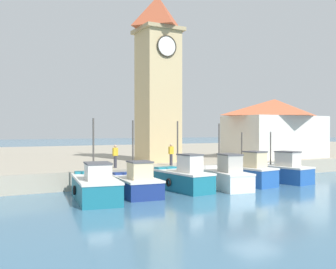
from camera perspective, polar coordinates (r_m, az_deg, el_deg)
The scene contains 12 objects.
ground_plane at distance 21.55m, azimuth 12.28°, elevation -9.66°, with size 300.00×300.00×0.00m, color teal.
quay_wharf at distance 46.77m, azimuth -11.22°, elevation -3.32°, with size 120.00×40.00×1.20m, color #A89E89.
fishing_boat_far_left at distance 22.04m, azimuth -10.49°, elevation -7.42°, with size 2.92×5.53×4.53m.
fishing_boat_left_outer at distance 23.32m, azimuth -4.66°, elevation -7.11°, with size 2.41×4.50×4.43m.
fishing_boat_left_inner at distance 25.03m, azimuth 2.23°, elevation -6.34°, with size 2.18×4.68×4.42m.
fishing_boat_mid_left at distance 26.34m, azimuth 8.13°, elevation -6.06°, with size 2.50×5.21×4.29m.
fishing_boat_center at distance 28.13m, azimuth 11.49°, elevation -5.53°, with size 2.39×4.38×3.69m.
fishing_boat_mid_right at distance 30.44m, azimuth 15.72°, elevation -5.14°, with size 2.71×5.35×3.71m.
clock_tower at distance 33.30m, azimuth -1.47°, elevation 8.79°, with size 3.48×3.48×15.48m.
warehouse_right at distance 39.20m, azimuth 15.20°, elevation 0.98°, with size 9.22×5.97×5.61m.
dock_worker_near_tower at distance 27.65m, azimuth -7.66°, elevation -3.08°, with size 0.34×0.22×1.62m.
dock_worker_along_quay at distance 29.33m, azimuth 0.45°, elevation -2.86°, with size 0.34×0.22×1.62m.
Camera 1 is at (-13.85, -16.04, 3.87)m, focal length 42.00 mm.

